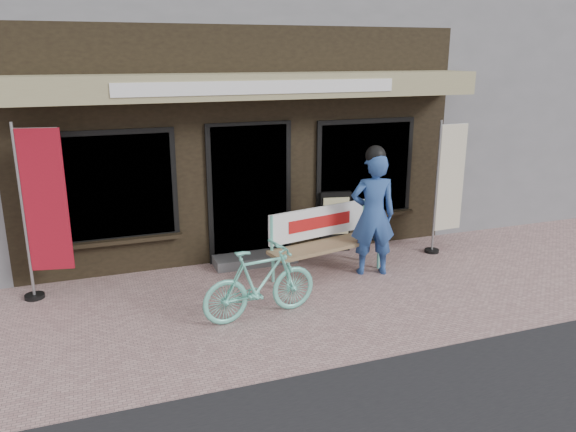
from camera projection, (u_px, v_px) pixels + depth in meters
name	position (u px, v px, depth m)	size (l,w,h in m)	color
ground	(293.00, 309.00, 7.30)	(70.00, 70.00, 0.00)	tan
storefront	(206.00, 64.00, 10.95)	(7.00, 6.77, 6.00)	black
neighbor_right_near	(532.00, 70.00, 14.25)	(10.00, 7.00, 5.60)	slate
bench	(324.00, 236.00, 8.34)	(1.91, 0.86, 1.00)	#68CBB5
person	(373.00, 212.00, 8.23)	(0.75, 0.59, 1.94)	#28498C
bicycle	(260.00, 283.00, 6.96)	(0.43, 1.52, 0.91)	#68CBB5
nobori_red	(42.00, 210.00, 7.31)	(0.71, 0.30, 2.38)	gray
nobori_cream	(448.00, 185.00, 9.14)	(0.64, 0.25, 2.19)	gray
menu_stand	(335.00, 221.00, 9.31)	(0.52, 0.20, 1.02)	black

